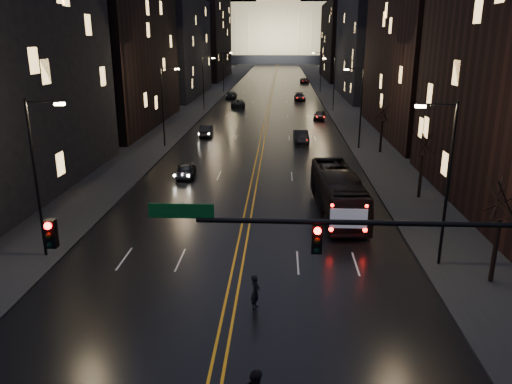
# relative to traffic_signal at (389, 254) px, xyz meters

# --- Properties ---
(ground) EXTENTS (900.00, 900.00, 0.00)m
(ground) POSITION_rel_traffic_signal_xyz_m (-5.91, 0.00, -5.10)
(ground) COLOR black
(ground) RESTS_ON ground
(road) EXTENTS (20.00, 320.00, 0.02)m
(road) POSITION_rel_traffic_signal_xyz_m (-5.91, 130.00, -5.09)
(road) COLOR black
(road) RESTS_ON ground
(sidewalk_left) EXTENTS (8.00, 320.00, 0.16)m
(sidewalk_left) POSITION_rel_traffic_signal_xyz_m (-19.91, 130.00, -5.02)
(sidewalk_left) COLOR black
(sidewalk_left) RESTS_ON ground
(sidewalk_right) EXTENTS (8.00, 320.00, 0.16)m
(sidewalk_right) POSITION_rel_traffic_signal_xyz_m (8.09, 130.00, -5.02)
(sidewalk_right) COLOR black
(sidewalk_right) RESTS_ON ground
(center_line) EXTENTS (0.62, 320.00, 0.01)m
(center_line) POSITION_rel_traffic_signal_xyz_m (-5.91, 130.00, -5.08)
(center_line) COLOR orange
(center_line) RESTS_ON road
(building_left_mid) EXTENTS (12.00, 30.00, 28.00)m
(building_left_mid) POSITION_rel_traffic_signal_xyz_m (-26.91, 54.00, 8.90)
(building_left_mid) COLOR black
(building_left_mid) RESTS_ON ground
(building_left_far) EXTENTS (12.00, 34.00, 20.00)m
(building_left_far) POSITION_rel_traffic_signal_xyz_m (-26.91, 92.00, 4.90)
(building_left_far) COLOR black
(building_left_far) RESTS_ON ground
(building_left_dist) EXTENTS (12.00, 40.00, 24.00)m
(building_left_dist) POSITION_rel_traffic_signal_xyz_m (-26.91, 140.00, 6.90)
(building_left_dist) COLOR black
(building_left_dist) RESTS_ON ground
(building_right_mid) EXTENTS (12.00, 34.00, 26.00)m
(building_right_mid) POSITION_rel_traffic_signal_xyz_m (15.09, 92.00, 7.90)
(building_right_mid) COLOR black
(building_right_mid) RESTS_ON ground
(building_right_dist) EXTENTS (12.00, 40.00, 22.00)m
(building_right_dist) POSITION_rel_traffic_signal_xyz_m (15.09, 140.00, 5.90)
(building_right_dist) COLOR black
(building_right_dist) RESTS_ON ground
(capitol) EXTENTS (90.00, 50.00, 58.50)m
(capitol) POSITION_rel_traffic_signal_xyz_m (-5.91, 250.00, 12.05)
(capitol) COLOR black
(capitol) RESTS_ON ground
(traffic_signal) EXTENTS (17.29, 0.45, 7.00)m
(traffic_signal) POSITION_rel_traffic_signal_xyz_m (0.00, 0.00, 0.00)
(traffic_signal) COLOR black
(traffic_signal) RESTS_ON ground
(streetlamp_right_near) EXTENTS (2.13, 0.25, 9.00)m
(streetlamp_right_near) POSITION_rel_traffic_signal_xyz_m (4.91, 10.00, -0.02)
(streetlamp_right_near) COLOR black
(streetlamp_right_near) RESTS_ON ground
(streetlamp_left_near) EXTENTS (2.13, 0.25, 9.00)m
(streetlamp_left_near) POSITION_rel_traffic_signal_xyz_m (-16.72, 10.00, -0.02)
(streetlamp_left_near) COLOR black
(streetlamp_left_near) RESTS_ON ground
(streetlamp_right_mid) EXTENTS (2.13, 0.25, 9.00)m
(streetlamp_right_mid) POSITION_rel_traffic_signal_xyz_m (4.91, 40.00, -0.02)
(streetlamp_right_mid) COLOR black
(streetlamp_right_mid) RESTS_ON ground
(streetlamp_left_mid) EXTENTS (2.13, 0.25, 9.00)m
(streetlamp_left_mid) POSITION_rel_traffic_signal_xyz_m (-16.72, 40.00, -0.02)
(streetlamp_left_mid) COLOR black
(streetlamp_left_mid) RESTS_ON ground
(streetlamp_right_far) EXTENTS (2.13, 0.25, 9.00)m
(streetlamp_right_far) POSITION_rel_traffic_signal_xyz_m (4.91, 70.00, -0.02)
(streetlamp_right_far) COLOR black
(streetlamp_right_far) RESTS_ON ground
(streetlamp_left_far) EXTENTS (2.13, 0.25, 9.00)m
(streetlamp_left_far) POSITION_rel_traffic_signal_xyz_m (-16.72, 70.00, -0.02)
(streetlamp_left_far) COLOR black
(streetlamp_left_far) RESTS_ON ground
(streetlamp_right_dist) EXTENTS (2.13, 0.25, 9.00)m
(streetlamp_right_dist) POSITION_rel_traffic_signal_xyz_m (4.91, 100.00, -0.02)
(streetlamp_right_dist) COLOR black
(streetlamp_right_dist) RESTS_ON ground
(streetlamp_left_dist) EXTENTS (2.13, 0.25, 9.00)m
(streetlamp_left_dist) POSITION_rel_traffic_signal_xyz_m (-16.72, 100.00, -0.02)
(streetlamp_left_dist) COLOR black
(streetlamp_left_dist) RESTS_ON ground
(tree_right_near) EXTENTS (2.40, 2.40, 6.65)m
(tree_right_near) POSITION_rel_traffic_signal_xyz_m (7.09, 8.00, -0.58)
(tree_right_near) COLOR black
(tree_right_near) RESTS_ON ground
(tree_right_mid) EXTENTS (2.40, 2.40, 6.65)m
(tree_right_mid) POSITION_rel_traffic_signal_xyz_m (7.09, 22.00, -0.58)
(tree_right_mid) COLOR black
(tree_right_mid) RESTS_ON ground
(tree_right_far) EXTENTS (2.40, 2.40, 6.65)m
(tree_right_far) POSITION_rel_traffic_signal_xyz_m (7.09, 38.00, -0.58)
(tree_right_far) COLOR black
(tree_right_far) RESTS_ON ground
(bus) EXTENTS (3.20, 11.14, 3.07)m
(bus) POSITION_rel_traffic_signal_xyz_m (0.41, 18.38, -3.57)
(bus) COLOR black
(bus) RESTS_ON ground
(oncoming_car_a) EXTENTS (1.94, 4.13, 1.37)m
(oncoming_car_a) POSITION_rel_traffic_signal_xyz_m (-12.11, 27.44, -4.42)
(oncoming_car_a) COLOR black
(oncoming_car_a) RESTS_ON ground
(oncoming_car_b) EXTENTS (1.95, 4.61, 1.48)m
(oncoming_car_b) POSITION_rel_traffic_signal_xyz_m (-13.08, 46.72, -4.36)
(oncoming_car_b) COLOR black
(oncoming_car_b) RESTS_ON ground
(oncoming_car_c) EXTENTS (3.07, 5.63, 1.50)m
(oncoming_car_c) POSITION_rel_traffic_signal_xyz_m (-11.46, 74.32, -4.35)
(oncoming_car_c) COLOR black
(oncoming_car_c) RESTS_ON ground
(oncoming_car_d) EXTENTS (2.22, 5.26, 1.52)m
(oncoming_car_d) POSITION_rel_traffic_signal_xyz_m (-13.98, 87.95, -4.35)
(oncoming_car_d) COLOR black
(oncoming_car_d) RESTS_ON ground
(receding_car_a) EXTENTS (1.82, 4.68, 1.52)m
(receding_car_a) POSITION_rel_traffic_signal_xyz_m (-1.26, 43.13, -4.34)
(receding_car_a) COLOR black
(receding_car_a) RESTS_ON ground
(receding_car_b) EXTENTS (2.20, 4.35, 1.42)m
(receding_car_b) POSITION_rel_traffic_signal_xyz_m (2.18, 60.79, -4.39)
(receding_car_b) COLOR black
(receding_car_b) RESTS_ON ground
(receding_car_c) EXTENTS (2.26, 5.21, 1.49)m
(receding_car_c) POSITION_rel_traffic_signal_xyz_m (-0.03, 84.60, -4.36)
(receding_car_c) COLOR black
(receding_car_c) RESTS_ON ground
(receding_car_d) EXTENTS (2.45, 5.24, 1.45)m
(receding_car_d) POSITION_rel_traffic_signal_xyz_m (2.59, 124.93, -4.38)
(receding_car_d) COLOR black
(receding_car_d) RESTS_ON ground
(pedestrian_a) EXTENTS (0.53, 0.69, 1.68)m
(pedestrian_a) POSITION_rel_traffic_signal_xyz_m (-4.71, 5.00, -4.26)
(pedestrian_a) COLOR black
(pedestrian_a) RESTS_ON ground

